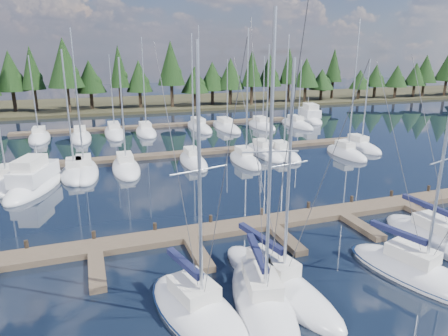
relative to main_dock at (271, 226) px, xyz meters
name	(u,v)px	position (x,y,z in m)	size (l,w,h in m)	color
ground	(216,178)	(0.00, 12.64, -0.20)	(260.00, 260.00, 0.00)	black
far_shore	(137,104)	(0.00, 72.64, 0.10)	(220.00, 30.00, 0.60)	#322F1C
main_dock	(271,226)	(0.00, 0.00, 0.00)	(44.00, 6.13, 0.90)	brown
back_docks	(174,138)	(0.00, 32.23, 0.00)	(50.00, 21.80, 0.40)	brown
front_sailboat_1	(198,311)	(-7.61, -7.79, 0.08)	(5.03, 8.27, 13.40)	silver
front_sailboat_2	(263,303)	(-4.41, -8.23, 0.09)	(4.54, 9.52, 14.62)	silver
front_sailboat_3	(277,283)	(-2.94, -6.86, 0.08)	(4.39, 9.81, 12.69)	silver
front_sailboat_4	(416,273)	(4.82, -8.55, 0.07)	(5.24, 8.91, 12.49)	silver
front_sailboat_5	(442,242)	(9.35, -6.08, 0.07)	(3.46, 9.51, 12.81)	silver
back_sailboat_rows	(188,143)	(0.99, 28.08, 0.06)	(44.01, 32.19, 16.81)	silver
motor_yacht_left	(35,183)	(-16.76, 15.10, 0.33)	(6.49, 10.41, 4.95)	silver
motor_yacht_right	(309,118)	(26.93, 39.90, 0.35)	(5.53, 10.72, 5.12)	silver
tree_line	(139,75)	(-0.38, 62.80, 7.26)	(183.54, 11.67, 14.22)	black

